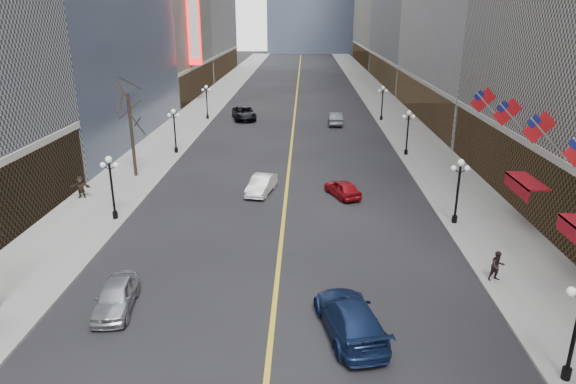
# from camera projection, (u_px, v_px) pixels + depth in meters

# --- Properties ---
(sidewalk_east) EXTENTS (6.00, 230.00, 0.15)m
(sidewalk_east) POSITION_uv_depth(u_px,v_px,m) (393.00, 115.00, 73.02)
(sidewalk_east) COLOR gray
(sidewalk_east) RESTS_ON ground
(sidewalk_west) EXTENTS (6.00, 230.00, 0.15)m
(sidewalk_west) POSITION_uv_depth(u_px,v_px,m) (198.00, 114.00, 73.86)
(sidewalk_west) COLOR gray
(sidewalk_west) RESTS_ON ground
(lane_line) EXTENTS (0.25, 200.00, 0.02)m
(lane_line) POSITION_uv_depth(u_px,v_px,m) (296.00, 103.00, 82.90)
(lane_line) COLOR gold
(lane_line) RESTS_ON ground
(streetlamp_east_1) EXTENTS (1.26, 0.44, 4.52)m
(streetlamp_east_1) POSITION_uv_depth(u_px,v_px,m) (458.00, 185.00, 34.41)
(streetlamp_east_1) COLOR black
(streetlamp_east_1) RESTS_ON sidewalk_east
(streetlamp_east_2) EXTENTS (1.26, 0.44, 4.52)m
(streetlamp_east_2) POSITION_uv_depth(u_px,v_px,m) (408.00, 128.00, 51.39)
(streetlamp_east_2) COLOR black
(streetlamp_east_2) RESTS_ON sidewalk_east
(streetlamp_east_3) EXTENTS (1.26, 0.44, 4.52)m
(streetlamp_east_3) POSITION_uv_depth(u_px,v_px,m) (382.00, 99.00, 68.38)
(streetlamp_east_3) COLOR black
(streetlamp_east_3) RESTS_ON sidewalk_east
(streetlamp_west_1) EXTENTS (1.26, 0.44, 4.52)m
(streetlamp_west_1) POSITION_uv_depth(u_px,v_px,m) (111.00, 181.00, 35.12)
(streetlamp_west_1) COLOR black
(streetlamp_west_1) RESTS_ON sidewalk_west
(streetlamp_west_2) EXTENTS (1.26, 0.44, 4.52)m
(streetlamp_west_2) POSITION_uv_depth(u_px,v_px,m) (174.00, 126.00, 52.11)
(streetlamp_west_2) COLOR black
(streetlamp_west_2) RESTS_ON sidewalk_west
(streetlamp_west_3) EXTENTS (1.26, 0.44, 4.52)m
(streetlamp_west_3) POSITION_uv_depth(u_px,v_px,m) (207.00, 98.00, 69.09)
(streetlamp_west_3) COLOR black
(streetlamp_west_3) RESTS_ON sidewalk_west
(flag_3) EXTENTS (2.87, 0.12, 2.87)m
(flag_3) POSITION_uv_depth(u_px,v_px,m) (542.00, 130.00, 30.03)
(flag_3) COLOR #B2B2B7
(flag_3) RESTS_ON ground
(flag_4) EXTENTS (2.87, 0.12, 2.87)m
(flag_4) POSITION_uv_depth(u_px,v_px,m) (510.00, 114.00, 34.74)
(flag_4) COLOR #B2B2B7
(flag_4) RESTS_ON ground
(flag_5) EXTENTS (2.87, 0.12, 2.87)m
(flag_5) POSITION_uv_depth(u_px,v_px,m) (485.00, 102.00, 39.46)
(flag_5) COLOR #B2B2B7
(flag_5) RESTS_ON ground
(awning_c) EXTENTS (1.40, 4.00, 0.93)m
(awning_c) POSITION_uv_depth(u_px,v_px,m) (524.00, 183.00, 34.22)
(awning_c) COLOR maroon
(awning_c) RESTS_ON ground
(theatre_marquee) EXTENTS (2.00, 0.55, 12.00)m
(theatre_marquee) POSITION_uv_depth(u_px,v_px,m) (194.00, 25.00, 79.42)
(theatre_marquee) COLOR red
(theatre_marquee) RESTS_ON ground
(tree_west_far) EXTENTS (3.60, 3.60, 7.92)m
(tree_west_far) POSITION_uv_depth(u_px,v_px,m) (129.00, 107.00, 43.51)
(tree_west_far) COLOR #2D231C
(tree_west_far) RESTS_ON sidewalk_west
(car_nb_near) EXTENTS (2.22, 4.46, 1.46)m
(car_nb_near) POSITION_uv_depth(u_px,v_px,m) (116.00, 296.00, 24.99)
(car_nb_near) COLOR #A9ABB1
(car_nb_near) RESTS_ON ground
(car_nb_mid) EXTENTS (2.41, 4.61, 1.45)m
(car_nb_mid) POSITION_uv_depth(u_px,v_px,m) (261.00, 185.00, 41.28)
(car_nb_mid) COLOR silver
(car_nb_mid) RESTS_ON ground
(car_nb_far) EXTENTS (4.15, 6.66, 1.72)m
(car_nb_far) POSITION_uv_depth(u_px,v_px,m) (244.00, 113.00, 69.93)
(car_nb_far) COLOR black
(car_nb_far) RESTS_ON ground
(car_sb_near) EXTENTS (3.52, 6.10, 1.66)m
(car_sb_near) POSITION_uv_depth(u_px,v_px,m) (350.00, 318.00, 23.05)
(car_sb_near) COLOR #14244C
(car_sb_near) RESTS_ON ground
(car_sb_mid) EXTENTS (3.10, 4.31, 1.36)m
(car_sb_mid) POSITION_uv_depth(u_px,v_px,m) (343.00, 188.00, 40.55)
(car_sb_mid) COLOR maroon
(car_sb_mid) RESTS_ON ground
(car_sb_far) EXTENTS (1.83, 4.96, 1.62)m
(car_sb_far) POSITION_uv_depth(u_px,v_px,m) (335.00, 118.00, 66.76)
(car_sb_far) COLOR #565B5E
(car_sb_far) RESTS_ON ground
(ped_east_walk) EXTENTS (0.90, 0.62, 1.69)m
(ped_east_walk) POSITION_uv_depth(u_px,v_px,m) (497.00, 266.00, 27.40)
(ped_east_walk) COLOR black
(ped_east_walk) RESTS_ON sidewalk_east
(ped_west_far) EXTENTS (1.62, 0.48, 1.74)m
(ped_west_far) POSITION_uv_depth(u_px,v_px,m) (81.00, 187.00, 39.76)
(ped_west_far) COLOR #2F231A
(ped_west_far) RESTS_ON sidewalk_west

